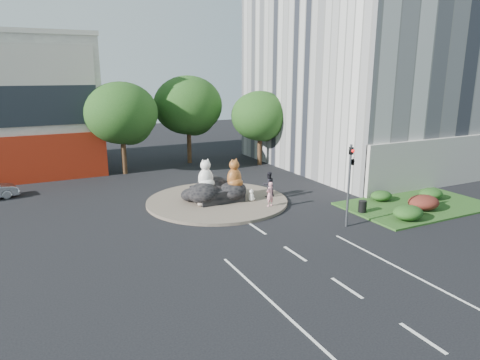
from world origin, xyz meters
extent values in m
plane|color=black|center=(0.00, 0.00, 0.00)|extent=(120.00, 120.00, 0.00)
cylinder|color=brown|center=(0.00, 10.00, 0.10)|extent=(10.00, 10.00, 0.20)
cube|color=#274818|center=(12.00, 3.00, 0.06)|extent=(10.00, 6.00, 0.12)
cylinder|color=#382314|center=(-4.00, 22.00, 1.87)|extent=(0.44, 0.44, 3.74)
ellipsoid|color=#1A3D13|center=(-4.00, 22.00, 5.53)|extent=(6.46, 6.46, 5.49)
sphere|color=#1A3D13|center=(-3.20, 22.50, 4.68)|extent=(4.25, 4.25, 4.25)
sphere|color=#1A3D13|center=(-4.70, 21.70, 4.93)|extent=(3.74, 3.74, 3.74)
cylinder|color=#382314|center=(3.00, 24.00, 1.98)|extent=(0.44, 0.44, 3.96)
ellipsoid|color=#1A3D13|center=(3.00, 24.00, 5.85)|extent=(6.84, 6.84, 5.81)
sphere|color=#1A3D13|center=(3.80, 24.50, 4.95)|extent=(4.50, 4.50, 4.50)
sphere|color=#1A3D13|center=(2.30, 23.70, 5.22)|extent=(3.96, 3.96, 3.96)
cylinder|color=#382314|center=(9.00, 20.00, 1.65)|extent=(0.44, 0.44, 3.30)
ellipsoid|color=#1A3D13|center=(9.00, 20.00, 4.88)|extent=(5.70, 5.70, 4.84)
sphere|color=#1A3D13|center=(9.80, 20.50, 4.12)|extent=(3.75, 3.75, 3.75)
sphere|color=#1A3D13|center=(8.30, 19.70, 4.35)|extent=(3.30, 3.30, 3.30)
ellipsoid|color=#1A3D13|center=(9.00, 1.00, 0.57)|extent=(2.00, 1.60, 0.90)
ellipsoid|color=#431511|center=(11.50, 2.00, 0.61)|extent=(2.20, 1.76, 0.99)
ellipsoid|color=#1A3D13|center=(14.00, 3.50, 0.53)|extent=(1.80, 1.44, 0.81)
ellipsoid|color=#1A3D13|center=(10.50, 4.80, 0.48)|extent=(1.60, 1.28, 0.72)
cylinder|color=#595B60|center=(5.00, 2.00, 2.50)|extent=(0.14, 0.14, 5.00)
imported|color=black|center=(5.00, 2.00, 4.20)|extent=(0.21, 0.26, 1.30)
imported|color=black|center=(5.20, 2.00, 4.00)|extent=(0.26, 1.24, 0.50)
sphere|color=red|center=(5.00, 1.82, 4.65)|extent=(0.18, 0.18, 0.18)
cylinder|color=#595B60|center=(13.00, 8.00, 4.00)|extent=(0.18, 0.18, 8.00)
cylinder|color=#595B60|center=(12.00, 8.00, 8.00)|extent=(2.00, 0.12, 0.12)
cube|color=silver|center=(11.00, 8.00, 7.90)|extent=(0.50, 0.22, 0.12)
imported|color=pink|center=(2.61, 7.04, 1.04)|extent=(0.71, 0.58, 1.69)
imported|color=black|center=(3.67, 9.05, 1.12)|extent=(0.90, 0.71, 1.85)
cylinder|color=black|center=(7.50, 3.41, 0.50)|extent=(0.70, 0.70, 0.77)
camera|label=1|loc=(-11.56, -16.90, 9.01)|focal=32.00mm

